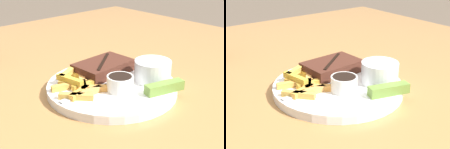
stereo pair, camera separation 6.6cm
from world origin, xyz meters
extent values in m
cube|color=#A87542|center=(0.00, 0.00, 0.76)|extent=(1.34, 1.38, 0.04)
cylinder|color=#A87542|center=(0.61, 0.63, 0.37)|extent=(0.06, 0.06, 0.74)
cylinder|color=white|center=(0.00, 0.00, 0.78)|extent=(0.28, 0.28, 0.01)
cylinder|color=white|center=(0.00, 0.00, 0.79)|extent=(0.28, 0.28, 0.00)
cube|color=#472319|center=(0.02, 0.06, 0.81)|extent=(0.13, 0.09, 0.03)
cube|color=black|center=(0.02, 0.06, 0.82)|extent=(0.09, 0.07, 0.00)
cube|color=gold|center=(-0.07, 0.04, 0.80)|extent=(0.04, 0.07, 0.01)
cube|color=gold|center=(-0.05, 0.08, 0.81)|extent=(0.07, 0.04, 0.01)
cube|color=gold|center=(-0.10, -0.01, 0.80)|extent=(0.05, 0.06, 0.01)
cube|color=gold|center=(-0.03, 0.06, 0.80)|extent=(0.04, 0.07, 0.01)
cube|color=gold|center=(-0.09, 0.00, 0.80)|extent=(0.05, 0.03, 0.01)
cube|color=gold|center=(-0.08, 0.04, 0.81)|extent=(0.02, 0.07, 0.01)
cube|color=#E39A48|center=(-0.05, 0.03, 0.80)|extent=(0.06, 0.08, 0.01)
cube|color=gold|center=(-0.05, 0.02, 0.80)|extent=(0.07, 0.02, 0.01)
cube|color=gold|center=(-0.05, -0.01, 0.80)|extent=(0.07, 0.06, 0.01)
cube|color=#CE9049|center=(-0.07, -0.01, 0.80)|extent=(0.06, 0.01, 0.01)
cube|color=gold|center=(-0.08, 0.04, 0.80)|extent=(0.08, 0.03, 0.01)
cylinder|color=white|center=(0.07, -0.05, 0.82)|extent=(0.08, 0.08, 0.05)
cylinder|color=beige|center=(0.07, -0.05, 0.83)|extent=(0.07, 0.07, 0.01)
cylinder|color=silver|center=(-0.01, -0.04, 0.81)|extent=(0.05, 0.05, 0.03)
cylinder|color=black|center=(-0.01, -0.04, 0.82)|extent=(0.05, 0.05, 0.01)
cube|color=olive|center=(0.05, -0.10, 0.81)|extent=(0.09, 0.04, 0.02)
cube|color=#B7B7BC|center=(-0.08, 0.00, 0.80)|extent=(0.10, 0.01, 0.00)
cube|color=#B7B7BC|center=(-0.01, 0.00, 0.80)|extent=(0.03, 0.00, 0.00)
cube|color=#B7B7BC|center=(-0.01, 0.00, 0.80)|extent=(0.03, 0.00, 0.00)
cube|color=#B7B7BC|center=(-0.01, 0.00, 0.80)|extent=(0.03, 0.00, 0.00)
camera|label=1|loc=(-0.41, -0.44, 1.07)|focal=50.00mm
camera|label=2|loc=(-0.36, -0.48, 1.07)|focal=50.00mm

